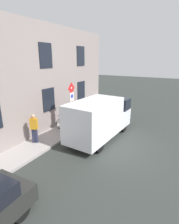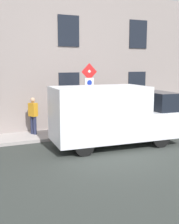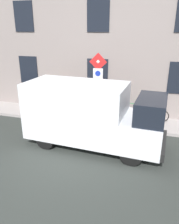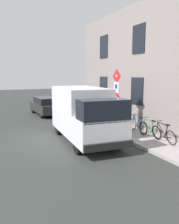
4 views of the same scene
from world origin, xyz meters
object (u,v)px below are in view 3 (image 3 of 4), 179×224
bicycle_black (151,114)px  bicycle_green (131,112)px  bicycle_blue (112,110)px  pedestrian (58,95)px  litter_bin (102,113)px  delivery_van (91,114)px  sign_post_stacked (98,81)px

bicycle_black → bicycle_green: bearing=5.2°
bicycle_blue → pedestrian: bearing=7.3°
bicycle_blue → pedestrian: 2.98m
bicycle_black → litter_bin: bearing=26.6°
delivery_van → sign_post_stacked: bearing=100.3°
bicycle_blue → pedestrian: pedestrian is taller
delivery_van → pedestrian: 3.90m
delivery_van → bicycle_blue: size_ratio=3.17×
bicycle_black → bicycle_blue: size_ratio=1.00×
delivery_van → litter_bin: delivery_van is taller
bicycle_black → pedestrian: bearing=6.3°
sign_post_stacked → bicycle_green: bearing=-54.9°
bicycle_black → bicycle_blue: (0.00, 1.93, 0.00)m
sign_post_stacked → bicycle_blue: sign_post_stacked is taller
litter_bin → bicycle_green: bearing=-55.3°
sign_post_stacked → pedestrian: size_ratio=1.84×
pedestrian → delivery_van: bearing=104.9°
bicycle_green → pedestrian: pedestrian is taller
bicycle_black → bicycle_green: size_ratio=1.00×
delivery_van → pedestrian: bearing=136.8°
pedestrian → litter_bin: bearing=134.9°
pedestrian → litter_bin: size_ratio=1.91×
bicycle_green → pedestrian: 3.94m
delivery_van → pedestrian: delivery_van is taller
bicycle_black → litter_bin: (-0.87, 2.23, 0.08)m
bicycle_black → litter_bin: litter_bin is taller
sign_post_stacked → pedestrian: (0.92, 2.45, -1.12)m
bicycle_black → bicycle_green: 0.97m
delivery_van → pedestrian: (2.82, 2.68, -0.26)m
delivery_van → bicycle_black: size_ratio=3.16×
sign_post_stacked → delivery_van: 2.10m
bicycle_green → bicycle_blue: (0.00, 0.97, 0.00)m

